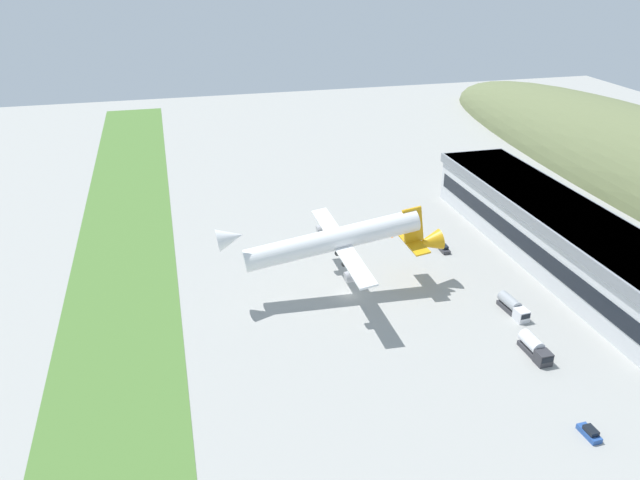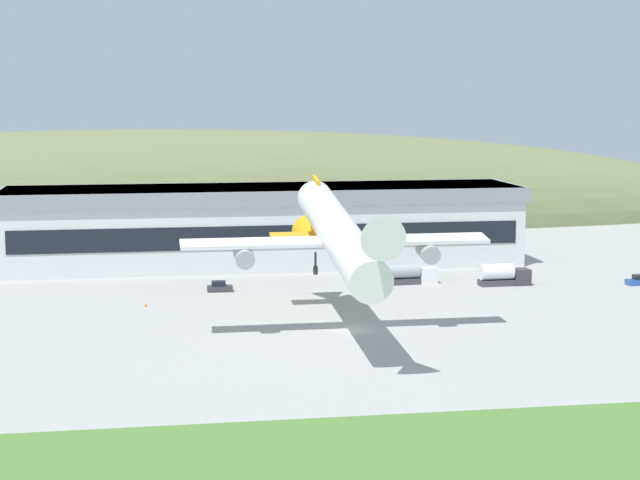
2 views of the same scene
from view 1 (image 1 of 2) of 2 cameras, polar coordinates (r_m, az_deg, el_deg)
The scene contains 9 objects.
ground_plane at distance 133.92m, azimuth 2.59°, elevation -5.08°, with size 403.03×403.03×0.00m, color #9E9E99.
grass_strip_foreground at distance 130.08m, azimuth -17.80°, elevation -7.41°, with size 362.73×23.62×0.08m, color #4C7533.
terminal_building at distance 156.05m, azimuth 20.69°, elevation 0.97°, with size 87.50×19.37×13.43m.
cargo_airplane at distance 129.57m, azimuth 1.57°, elevation -0.04°, with size 37.63×48.70×11.42m.
service_car_0 at distance 154.95m, azimuth 11.29°, elevation -0.82°, with size 3.77×1.89×1.57m.
service_car_1 at distance 107.57m, azimuth 23.43°, elevation -15.86°, with size 4.12×1.88×1.58m.
fuel_truck at distance 132.97m, azimuth 17.21°, elevation -5.83°, with size 8.58×2.96×3.16m.
box_truck at distance 121.51m, azimuth 19.02°, elevation -9.29°, with size 7.96×2.70×3.36m.
traffic_cone_0 at distance 160.52m, azimuth 6.60°, elevation 0.34°, with size 0.52×0.52×0.58m.
Camera 1 is at (110.15, -34.21, 68.07)m, focal length 35.00 mm.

